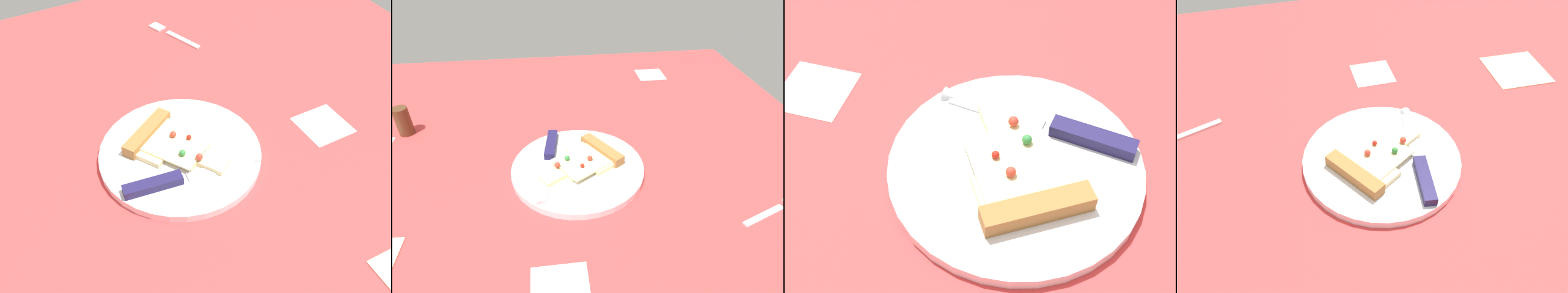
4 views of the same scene
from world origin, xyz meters
TOP-DOWN VIEW (x-y plane):
  - ground_plane at (-0.00, -0.03)cm, footprint 139.98×139.98cm
  - plate at (0.06, 7.01)cm, footprint 28.74×28.74cm
  - pizza_slice at (-1.32, 9.19)cm, footprint 15.88×18.88cm
  - knife at (-3.23, 0.94)cm, footprint 24.06×5.36cm
  - pepper_shaker at (-20.65, -34.81)cm, footprint 3.73×3.73cm
  - fork at (16.50, 43.70)cm, footprint 6.94×14.99cm

SIDE VIEW (x-z plane):
  - ground_plane at x=0.00cm, z-range -3.00..0.00cm
  - fork at x=16.50cm, z-range 0.00..0.80cm
  - plate at x=0.06cm, z-range 0.00..1.50cm
  - knife at x=-3.23cm, z-range 0.88..3.33cm
  - pizza_slice at x=-1.32cm, z-range 1.05..3.55cm
  - pepper_shaker at x=-20.65cm, z-range 0.00..7.38cm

